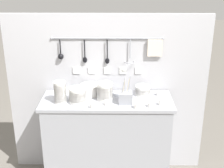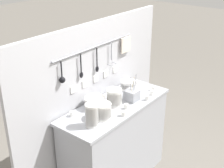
{
  "view_description": "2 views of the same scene",
  "coord_description": "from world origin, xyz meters",
  "px_view_note": "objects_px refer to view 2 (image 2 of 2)",
  "views": [
    {
      "loc": [
        0.08,
        -2.74,
        2.17
      ],
      "look_at": [
        0.05,
        -0.04,
        1.11
      ],
      "focal_mm": 50.0,
      "sensor_mm": 36.0,
      "label": 1
    },
    {
      "loc": [
        -2.13,
        -1.65,
        2.4
      ],
      "look_at": [
        -0.08,
        -0.02,
        1.19
      ],
      "focal_mm": 50.0,
      "sensor_mm": 36.0,
      "label": 2
    }
  ],
  "objects_px": {
    "steel_mixing_bowl": "(114,96)",
    "cup_by_caddy": "(126,106)",
    "plate_stack": "(95,102)",
    "cup_front_left": "(136,83)",
    "cup_back_right": "(152,93)",
    "bowl_stack_back_corner": "(103,111)",
    "bowl_stack_nested_right": "(92,115)",
    "bowl_stack_tall_left": "(114,97)",
    "cup_back_left": "(153,88)",
    "cup_edge_far": "(72,114)",
    "cup_centre": "(123,114)",
    "cup_front_right": "(147,98)",
    "bowl_stack_short_front": "(128,85)",
    "cutlery_caddy": "(132,95)"
  },
  "relations": [
    {
      "from": "cup_by_caddy",
      "to": "bowl_stack_nested_right",
      "type": "bearing_deg",
      "value": 173.25
    },
    {
      "from": "plate_stack",
      "to": "steel_mixing_bowl",
      "type": "distance_m",
      "value": 0.28
    },
    {
      "from": "cup_front_right",
      "to": "bowl_stack_short_front",
      "type": "bearing_deg",
      "value": 74.92
    },
    {
      "from": "steel_mixing_bowl",
      "to": "cup_front_left",
      "type": "relative_size",
      "value": 2.05
    },
    {
      "from": "cutlery_caddy",
      "to": "cup_edge_far",
      "type": "relative_size",
      "value": 5.55
    },
    {
      "from": "cup_centre",
      "to": "cup_back_right",
      "type": "distance_m",
      "value": 0.53
    },
    {
      "from": "bowl_stack_tall_left",
      "to": "bowl_stack_nested_right",
      "type": "height_order",
      "value": "bowl_stack_nested_right"
    },
    {
      "from": "cup_back_left",
      "to": "cutlery_caddy",
      "type": "bearing_deg",
      "value": 171.29
    },
    {
      "from": "bowl_stack_tall_left",
      "to": "cup_back_right",
      "type": "height_order",
      "value": "bowl_stack_tall_left"
    },
    {
      "from": "steel_mixing_bowl",
      "to": "cup_by_caddy",
      "type": "xyz_separation_m",
      "value": [
        -0.11,
        -0.23,
        0.01
      ]
    },
    {
      "from": "bowl_stack_tall_left",
      "to": "steel_mixing_bowl",
      "type": "bearing_deg",
      "value": 39.38
    },
    {
      "from": "cup_front_left",
      "to": "cup_centre",
      "type": "bearing_deg",
      "value": -155.09
    },
    {
      "from": "cup_edge_far",
      "to": "cup_back_right",
      "type": "distance_m",
      "value": 0.89
    },
    {
      "from": "plate_stack",
      "to": "cup_front_left",
      "type": "height_order",
      "value": "plate_stack"
    },
    {
      "from": "bowl_stack_tall_left",
      "to": "cup_edge_far",
      "type": "distance_m",
      "value": 0.45
    },
    {
      "from": "bowl_stack_tall_left",
      "to": "cup_back_left",
      "type": "bearing_deg",
      "value": -12.75
    },
    {
      "from": "cup_edge_far",
      "to": "cup_front_left",
      "type": "bearing_deg",
      "value": -4.34
    },
    {
      "from": "cup_centre",
      "to": "cup_front_right",
      "type": "distance_m",
      "value": 0.4
    },
    {
      "from": "bowl_stack_back_corner",
      "to": "plate_stack",
      "type": "distance_m",
      "value": 0.21
    },
    {
      "from": "plate_stack",
      "to": "cup_back_right",
      "type": "relative_size",
      "value": 4.07
    },
    {
      "from": "cup_back_right",
      "to": "cup_front_left",
      "type": "height_order",
      "value": "same"
    },
    {
      "from": "bowl_stack_nested_right",
      "to": "cutlery_caddy",
      "type": "bearing_deg",
      "value": 0.88
    },
    {
      "from": "bowl_stack_short_front",
      "to": "cutlery_caddy",
      "type": "distance_m",
      "value": 0.25
    },
    {
      "from": "cup_edge_far",
      "to": "cutlery_caddy",
      "type": "bearing_deg",
      "value": -22.13
    },
    {
      "from": "bowl_stack_short_front",
      "to": "plate_stack",
      "type": "relative_size",
      "value": 0.74
    },
    {
      "from": "bowl_stack_short_front",
      "to": "steel_mixing_bowl",
      "type": "bearing_deg",
      "value": -177.64
    },
    {
      "from": "bowl_stack_short_front",
      "to": "cup_back_right",
      "type": "xyz_separation_m",
      "value": [
        0.05,
        -0.28,
        -0.03
      ]
    },
    {
      "from": "cup_by_caddy",
      "to": "cup_front_left",
      "type": "height_order",
      "value": "same"
    },
    {
      "from": "plate_stack",
      "to": "cup_centre",
      "type": "xyz_separation_m",
      "value": [
        0.04,
        -0.31,
        -0.03
      ]
    },
    {
      "from": "cup_centre",
      "to": "cup_front_right",
      "type": "bearing_deg",
      "value": -0.02
    },
    {
      "from": "bowl_stack_back_corner",
      "to": "cup_centre",
      "type": "relative_size",
      "value": 3.21
    },
    {
      "from": "cup_back_right",
      "to": "bowl_stack_nested_right",
      "type": "bearing_deg",
      "value": 174.03
    },
    {
      "from": "bowl_stack_tall_left",
      "to": "cup_back_left",
      "type": "relative_size",
      "value": 3.5
    },
    {
      "from": "bowl_stack_back_corner",
      "to": "cup_edge_far",
      "type": "height_order",
      "value": "bowl_stack_back_corner"
    },
    {
      "from": "cup_by_caddy",
      "to": "cup_front_left",
      "type": "distance_m",
      "value": 0.56
    },
    {
      "from": "plate_stack",
      "to": "cup_back_left",
      "type": "bearing_deg",
      "value": -19.58
    },
    {
      "from": "cup_by_caddy",
      "to": "plate_stack",
      "type": "bearing_deg",
      "value": 123.5
    },
    {
      "from": "bowl_stack_short_front",
      "to": "steel_mixing_bowl",
      "type": "distance_m",
      "value": 0.25
    },
    {
      "from": "bowl_stack_tall_left",
      "to": "cup_by_caddy",
      "type": "bearing_deg",
      "value": -83.07
    },
    {
      "from": "cup_back_right",
      "to": "bowl_stack_back_corner",
      "type": "bearing_deg",
      "value": 171.59
    },
    {
      "from": "bowl_stack_nested_right",
      "to": "cup_centre",
      "type": "xyz_separation_m",
      "value": [
        0.31,
        -0.11,
        -0.08
      ]
    },
    {
      "from": "cup_front_left",
      "to": "bowl_stack_tall_left",
      "type": "bearing_deg",
      "value": -168.7
    },
    {
      "from": "bowl_stack_short_front",
      "to": "cutlery_caddy",
      "type": "relative_size",
      "value": 0.54
    },
    {
      "from": "bowl_stack_tall_left",
      "to": "plate_stack",
      "type": "distance_m",
      "value": 0.19
    },
    {
      "from": "bowl_stack_back_corner",
      "to": "bowl_stack_short_front",
      "type": "bearing_deg",
      "value": 15.91
    },
    {
      "from": "cup_back_right",
      "to": "bowl_stack_tall_left",
      "type": "bearing_deg",
      "value": 158.57
    },
    {
      "from": "bowl_stack_back_corner",
      "to": "cup_back_left",
      "type": "bearing_deg",
      "value": -3.93
    },
    {
      "from": "bowl_stack_nested_right",
      "to": "cup_back_left",
      "type": "distance_m",
      "value": 0.94
    },
    {
      "from": "plate_stack",
      "to": "cup_back_left",
      "type": "xyz_separation_m",
      "value": [
        0.67,
        -0.24,
        -0.03
      ]
    },
    {
      "from": "bowl_stack_nested_right",
      "to": "cutlery_caddy",
      "type": "distance_m",
      "value": 0.61
    }
  ]
}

